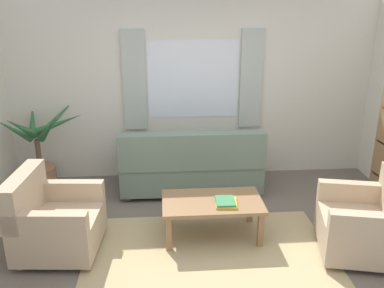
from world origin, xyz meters
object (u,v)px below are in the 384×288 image
book_stack_on_table (226,202)px  potted_plant (41,156)px  armchair_left (53,221)px  coffee_table (212,205)px  armchair_right (368,223)px  couch (191,166)px

book_stack_on_table → potted_plant: 2.75m
armchair_left → coffee_table: size_ratio=0.82×
armchair_right → book_stack_on_table: armchair_right is taller
couch → armchair_left: bearing=41.3°
armchair_left → armchair_right: (3.24, -0.28, 0.00)m
book_stack_on_table → armchair_right: bearing=-14.3°
couch → potted_plant: (-2.05, 0.19, 0.14)m
armchair_left → book_stack_on_table: armchair_left is taller
book_stack_on_table → potted_plant: size_ratio=0.25×
coffee_table → book_stack_on_table: (0.14, -0.09, 0.08)m
armchair_right → book_stack_on_table: size_ratio=3.36×
armchair_right → coffee_table: (-1.56, 0.45, 0.03)m
couch → armchair_left: 2.04m
coffee_table → couch: bearing=97.3°
armchair_left → potted_plant: size_ratio=0.75×
armchair_left → armchair_right: bearing=-90.4°
couch → armchair_right: couch is taller
couch → coffee_table: couch is taller
couch → armchair_right: 2.36m
coffee_table → book_stack_on_table: book_stack_on_table is taller
book_stack_on_table → armchair_left: bearing=-177.6°
book_stack_on_table → potted_plant: potted_plant is taller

